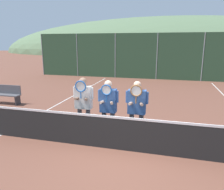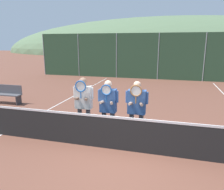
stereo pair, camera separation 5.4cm
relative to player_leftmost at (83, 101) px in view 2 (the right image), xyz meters
The scene contains 12 objects.
ground_plane 1.87m from the player_leftmost, 24.64° to the right, with size 120.00×120.00×0.00m, color brown.
hill_distant 59.72m from the player_leftmost, 88.65° to the left, with size 97.56×54.20×18.97m.
clubhouse_building 18.73m from the player_leftmost, 81.69° to the left, with size 18.26×5.50×3.42m.
fence_back 11.13m from the player_leftmost, 82.73° to the left, with size 19.26×0.06×3.41m.
tennis_net 1.65m from the player_leftmost, 24.64° to the right, with size 10.29×0.09×1.01m.
court_line_left_sideline 3.54m from the player_leftmost, 135.78° to the left, with size 0.05×16.00×0.01m, color white.
player_leftmost is the anchor object (origin of this frame).
player_center_left 0.79m from the player_leftmost, ahead, with size 0.59×0.34×1.72m.
player_center_right 1.57m from the player_leftmost, ahead, with size 0.62×0.34×1.73m.
car_far_left 13.37m from the player_leftmost, 105.54° to the left, with size 4.60×2.04×1.81m.
car_left_of_center 13.22m from the player_leftmost, 82.12° to the left, with size 4.40×2.04×1.68m.
bench_courtside 5.40m from the player_leftmost, 154.02° to the left, with size 1.62×0.36×0.85m.
Camera 2 is at (1.02, -5.04, 2.72)m, focal length 35.00 mm.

